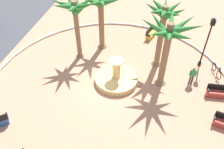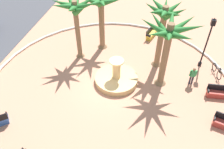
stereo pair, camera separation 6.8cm
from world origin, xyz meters
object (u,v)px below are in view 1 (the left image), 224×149
at_px(fountain, 116,78).
at_px(lamppost, 208,39).
at_px(palm_tree_near_fountain, 169,37).
at_px(bench_southwest, 151,34).
at_px(palm_tree_far_side, 163,20).
at_px(palm_tree_mid_plaza, 75,12).
at_px(bicycle_red_frame, 216,71).
at_px(bench_east, 218,93).
at_px(person_cyclist_helmet, 193,75).
at_px(palm_tree_by_curb, 101,9).

relative_size(fountain, lamppost, 0.75).
distance_m(palm_tree_near_fountain, bench_southwest, 7.44).
bearing_deg(palm_tree_far_side, palm_tree_near_fountain, -168.06).
distance_m(palm_tree_mid_plaza, bicycle_red_frame, 11.99).
height_order(palm_tree_near_fountain, lamppost, palm_tree_near_fountain).
relative_size(palm_tree_mid_plaza, bench_east, 3.28).
distance_m(palm_tree_far_side, bicycle_red_frame, 6.05).
bearing_deg(fountain, bench_east, -90.06).
height_order(palm_tree_near_fountain, palm_tree_far_side, palm_tree_far_side).
relative_size(bench_east, bench_southwest, 0.97).
distance_m(bench_east, lamppost, 4.21).
bearing_deg(person_cyclist_helmet, palm_tree_far_side, 56.37).
height_order(palm_tree_by_curb, bench_east, palm_tree_by_curb).
height_order(lamppost, bicycle_red_frame, lamppost).
bearing_deg(bench_southwest, bench_east, -141.63).
distance_m(palm_tree_mid_plaza, palm_tree_far_side, 6.62).
height_order(fountain, bench_southwest, fountain).
xyz_separation_m(palm_tree_near_fountain, bicycle_red_frame, (1.91, -4.28, -3.74)).
distance_m(palm_tree_near_fountain, bench_east, 5.60).
distance_m(palm_tree_near_fountain, palm_tree_far_side, 2.25).
relative_size(palm_tree_by_curb, palm_tree_far_side, 0.92).
bearing_deg(palm_tree_near_fountain, palm_tree_far_side, 11.94).
xyz_separation_m(palm_tree_far_side, person_cyclist_helmet, (-1.81, -2.72, -3.24)).
distance_m(palm_tree_by_curb, bench_east, 11.02).
bearing_deg(bench_east, bicycle_red_frame, -4.08).
relative_size(bench_east, bicycle_red_frame, 0.97).
bearing_deg(palm_tree_far_side, lamppost, -79.06).
xyz_separation_m(palm_tree_by_curb, lamppost, (-0.81, -8.58, -1.17)).
xyz_separation_m(bench_southwest, lamppost, (-3.38, -4.40, 2.22)).
bearing_deg(person_cyclist_helmet, palm_tree_near_fountain, 99.79).
bearing_deg(palm_tree_near_fountain, palm_tree_mid_plaza, 74.73).
relative_size(palm_tree_near_fountain, palm_tree_by_curb, 1.07).
xyz_separation_m(fountain, bicycle_red_frame, (2.46, -7.62, 0.08)).
relative_size(palm_tree_near_fountain, lamppost, 1.24).
distance_m(fountain, bench_southwest, 7.12).
bearing_deg(person_cyclist_helmet, bicycle_red_frame, -52.98).
bearing_deg(fountain, person_cyclist_helmet, -80.52).
xyz_separation_m(palm_tree_mid_plaza, lamppost, (0.96, -10.18, -1.65)).
height_order(palm_tree_far_side, bench_east, palm_tree_far_side).
height_order(palm_tree_mid_plaza, bench_southwest, palm_tree_mid_plaza).
relative_size(palm_tree_far_side, bench_southwest, 3.27).
bearing_deg(bicycle_red_frame, palm_tree_by_curb, 79.64).
height_order(fountain, palm_tree_mid_plaza, palm_tree_mid_plaza).
relative_size(bench_southwest, lamppost, 0.38).
distance_m(bench_southwest, lamppost, 5.98).
height_order(palm_tree_near_fountain, palm_tree_mid_plaza, palm_tree_near_fountain).
bearing_deg(person_cyclist_helmet, bench_east, -117.07).
bearing_deg(bench_southwest, palm_tree_mid_plaza, 126.92).
relative_size(bicycle_red_frame, person_cyclist_helmet, 1.06).
bearing_deg(palm_tree_mid_plaza, fountain, -123.52).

